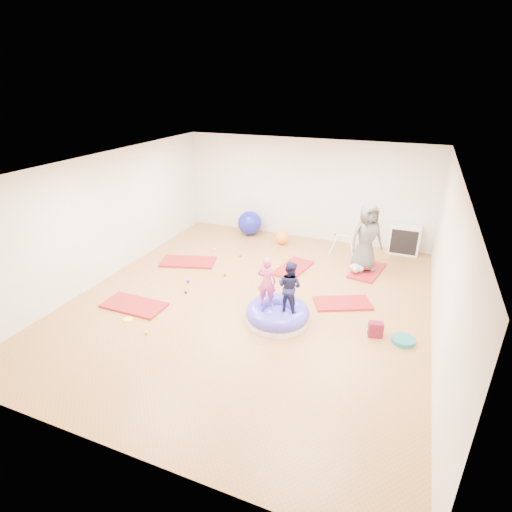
% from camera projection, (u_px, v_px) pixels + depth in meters
% --- Properties ---
extents(room, '(7.01, 8.01, 2.81)m').
position_uv_depth(room, '(250.00, 238.00, 7.74)').
color(room, olive).
rests_on(room, ground).
extents(gym_mat_front_left, '(1.28, 0.65, 0.05)m').
position_uv_depth(gym_mat_front_left, '(134.00, 305.00, 8.10)').
color(gym_mat_front_left, '#A31B29').
rests_on(gym_mat_front_left, ground).
extents(gym_mat_mid_left, '(1.46, 1.01, 0.06)m').
position_uv_depth(gym_mat_mid_left, '(188.00, 262.00, 10.02)').
color(gym_mat_mid_left, '#A31B29').
rests_on(gym_mat_mid_left, ground).
extents(gym_mat_center_back, '(0.78, 1.25, 0.05)m').
position_uv_depth(gym_mat_center_back, '(293.00, 268.00, 9.70)').
color(gym_mat_center_back, '#A31B29').
rests_on(gym_mat_center_back, ground).
extents(gym_mat_right, '(1.27, 0.99, 0.05)m').
position_uv_depth(gym_mat_right, '(343.00, 303.00, 8.18)').
color(gym_mat_right, '#A31B29').
rests_on(gym_mat_right, ground).
extents(gym_mat_rear_right, '(0.79, 1.28, 0.05)m').
position_uv_depth(gym_mat_rear_right, '(367.00, 271.00, 9.56)').
color(gym_mat_rear_right, '#A31B29').
rests_on(gym_mat_rear_right, ground).
extents(inflatable_cushion, '(1.21, 1.21, 0.38)m').
position_uv_depth(inflatable_cushion, '(278.00, 314.00, 7.56)').
color(inflatable_cushion, white).
rests_on(inflatable_cushion, ground).
extents(child_pink, '(0.39, 0.28, 0.99)m').
position_uv_depth(child_pink, '(267.00, 279.00, 7.37)').
color(child_pink, '#C9407E').
rests_on(child_pink, inflatable_cushion).
extents(child_navy, '(0.56, 0.49, 0.98)m').
position_uv_depth(child_navy, '(290.00, 284.00, 7.19)').
color(child_navy, '#19193E').
rests_on(child_navy, inflatable_cushion).
extents(adult_caregiver, '(0.94, 0.89, 1.62)m').
position_uv_depth(adult_caregiver, '(367.00, 238.00, 9.26)').
color(adult_caregiver, '#4F4F4F').
rests_on(adult_caregiver, gym_mat_rear_right).
extents(infant, '(0.34, 0.35, 0.20)m').
position_uv_depth(infant, '(356.00, 268.00, 9.39)').
color(infant, silver).
rests_on(infant, gym_mat_rear_right).
extents(ball_pit_balls, '(4.52, 3.94, 0.07)m').
position_uv_depth(ball_pit_balls, '(234.00, 278.00, 9.17)').
color(ball_pit_balls, '#181BA2').
rests_on(ball_pit_balls, ground).
extents(exercise_ball_blue, '(0.71, 0.71, 0.71)m').
position_uv_depth(exercise_ball_blue, '(250.00, 223.00, 11.72)').
color(exercise_ball_blue, '#181BA2').
rests_on(exercise_ball_blue, ground).
extents(exercise_ball_orange, '(0.39, 0.39, 0.39)m').
position_uv_depth(exercise_ball_orange, '(282.00, 237.00, 11.10)').
color(exercise_ball_orange, orange).
rests_on(exercise_ball_orange, ground).
extents(infant_play_gym, '(0.67, 0.64, 0.51)m').
position_uv_depth(infant_play_gym, '(344.00, 241.00, 10.44)').
color(infant_play_gym, white).
rests_on(infant_play_gym, ground).
extents(cube_shelf, '(0.76, 0.37, 0.76)m').
position_uv_depth(cube_shelf, '(404.00, 240.00, 10.42)').
color(cube_shelf, white).
rests_on(cube_shelf, ground).
extents(balance_disc, '(0.39, 0.39, 0.09)m').
position_uv_depth(balance_disc, '(403.00, 340.00, 6.98)').
color(balance_disc, '#1F7477').
rests_on(balance_disc, ground).
extents(backpack, '(0.28, 0.21, 0.29)m').
position_uv_depth(backpack, '(376.00, 330.00, 7.11)').
color(backpack, '#B90B33').
rests_on(backpack, ground).
extents(yellow_toy, '(0.18, 0.18, 0.03)m').
position_uv_depth(yellow_toy, '(128.00, 320.00, 7.63)').
color(yellow_toy, '#F5FF1E').
rests_on(yellow_toy, ground).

